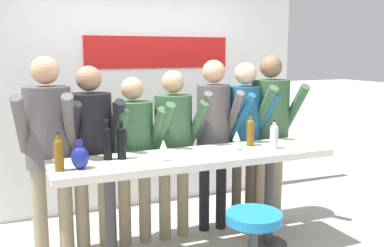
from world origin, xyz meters
The scene contains 18 objects.
back_wall centered at (0.00, 1.60, 1.33)m, with size 3.99×0.12×2.65m.
tasting_table centered at (0.00, 0.00, 0.81)m, with size 2.39×0.61×0.95m.
bar_stool centered at (0.15, -0.69, 0.44)m, with size 0.43×0.43×0.66m.
person_far_left centered at (-1.14, 0.47, 1.10)m, with size 0.52×0.63×1.77m.
person_left centered at (-0.78, 0.50, 1.04)m, with size 0.47×0.56×1.69m.
person_center_left centered at (-0.40, 0.53, 0.97)m, with size 0.46×0.54×1.58m.
person_center centered at (0.00, 0.52, 1.01)m, with size 0.46×0.55×1.64m.
person_center_right centered at (0.42, 0.54, 1.08)m, with size 0.44×0.56×1.73m.
person_right centered at (0.76, 0.50, 1.07)m, with size 0.40×0.53×1.71m.
person_far_right centered at (1.08, 0.52, 1.09)m, with size 0.49×0.58×1.77m.
wine_bottle_0 centered at (-1.12, -0.08, 1.08)m, with size 0.07×0.07×0.29m.
wine_bottle_1 centered at (0.73, -0.07, 1.07)m, with size 0.07×0.07×0.26m.
wine_bottle_2 centered at (-0.73, 0.11, 1.10)m, with size 0.07×0.07×0.33m.
wine_bottle_3 centered at (0.59, 0.11, 1.09)m, with size 0.07×0.07×0.30m.
wine_bottle_4 centered at (-0.62, 0.09, 1.10)m, with size 0.07×0.07×0.32m.
wine_glass_0 centered at (0.38, -0.01, 1.08)m, with size 0.07×0.07×0.18m.
wine_glass_1 centered at (-0.33, -0.11, 1.08)m, with size 0.07×0.07×0.18m.
decorative_vase centered at (-0.97, -0.08, 1.04)m, with size 0.13×0.13×0.22m.
Camera 1 is at (-1.42, -3.22, 1.80)m, focal length 40.00 mm.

